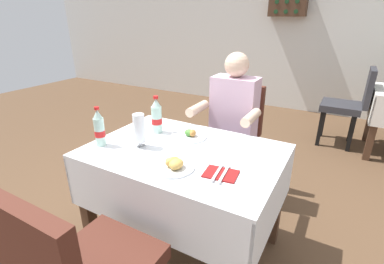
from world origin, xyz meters
name	(u,v)px	position (x,y,z in m)	size (l,w,h in m)	color
ground_plane	(186,234)	(0.00, 0.00, 0.00)	(11.00, 11.00, 0.00)	brown
back_wall	(300,26)	(0.00, 3.61, 1.37)	(11.00, 0.12, 2.74)	silver
main_dining_table	(184,175)	(0.05, -0.10, 0.58)	(1.16, 0.82, 0.76)	white
chair_far_diner_seat	(232,135)	(0.05, 0.70, 0.55)	(0.44, 0.50, 0.97)	#4C2319
seated_diner_far	(231,122)	(0.08, 0.59, 0.71)	(0.50, 0.46, 1.26)	#282D42
plate_near_camera	(174,165)	(0.12, -0.32, 0.78)	(0.24, 0.24, 0.06)	white
plate_far_diner	(190,135)	(-0.01, 0.08, 0.77)	(0.24, 0.24, 0.06)	white
beer_glass_left	(139,129)	(-0.20, -0.20, 0.87)	(0.07, 0.07, 0.21)	white
cola_bottle_primary	(99,129)	(-0.43, -0.30, 0.87)	(0.06, 0.06, 0.25)	silver
cola_bottle_secondary	(157,117)	(-0.25, 0.05, 0.87)	(0.07, 0.07, 0.26)	silver
napkin_cutlery_set	(221,174)	(0.37, -0.25, 0.76)	(0.18, 0.19, 0.01)	maroon
background_chair_left	(350,102)	(0.91, 2.33, 0.55)	(0.50, 0.44, 0.97)	#2D2D33
wall_bottle_rack	(288,2)	(-0.19, 3.45, 1.71)	(0.56, 0.21, 0.42)	#472D1E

